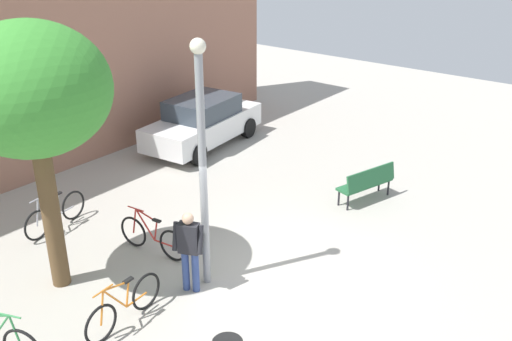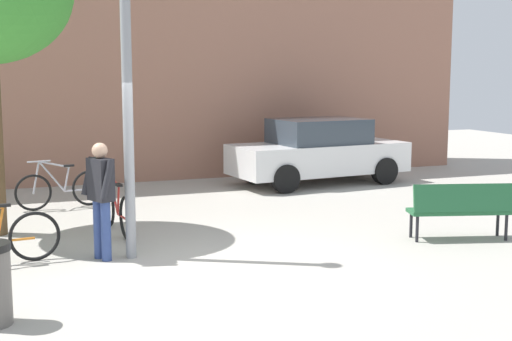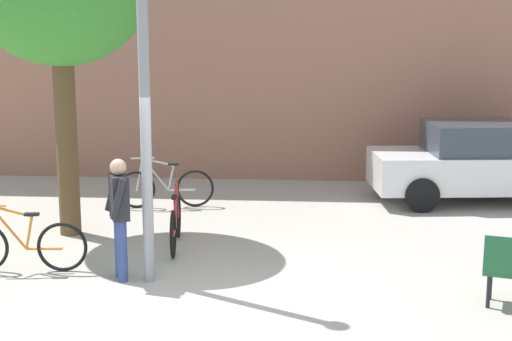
# 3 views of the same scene
# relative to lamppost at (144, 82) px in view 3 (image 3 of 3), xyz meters

# --- Properties ---
(ground_plane) EXTENTS (36.00, 36.00, 0.00)m
(ground_plane) POSITION_rel_lamppost_xyz_m (0.92, -0.91, -2.70)
(ground_plane) COLOR #A8A399
(building_facade) EXTENTS (18.83, 2.00, 6.93)m
(building_facade) POSITION_rel_lamppost_xyz_m (0.92, 7.88, 0.77)
(building_facade) COLOR #9E6B56
(building_facade) RESTS_ON ground_plane
(lamppost) EXTENTS (0.28, 0.28, 4.79)m
(lamppost) POSITION_rel_lamppost_xyz_m (0.00, 0.00, 0.00)
(lamppost) COLOR gray
(lamppost) RESTS_ON ground_plane
(person_by_lamppost) EXTENTS (0.45, 0.63, 1.67)m
(person_by_lamppost) POSITION_rel_lamppost_xyz_m (-0.40, 0.04, -1.73)
(person_by_lamppost) COLOR #334784
(person_by_lamppost) RESTS_ON ground_plane
(bicycle_silver) EXTENTS (1.79, 0.36, 0.97)m
(bicycle_silver) POSITION_rel_lamppost_xyz_m (-0.60, 4.15, -2.32)
(bicycle_silver) COLOR black
(bicycle_silver) RESTS_ON ground_plane
(bicycle_orange) EXTENTS (1.81, 0.22, 0.97)m
(bicycle_orange) POSITION_rel_lamppost_xyz_m (-1.86, 0.25, -2.32)
(bicycle_orange) COLOR black
(bicycle_orange) RESTS_ON ground_plane
(bicycle_red) EXTENTS (0.25, 1.80, 0.97)m
(bicycle_red) POSITION_rel_lamppost_xyz_m (0.06, 1.62, -2.32)
(bicycle_red) COLOR black
(bicycle_red) RESTS_ON ground_plane
(parked_car_white) EXTENTS (4.36, 2.18, 1.55)m
(parked_car_white) POSITION_rel_lamppost_xyz_m (5.43, 5.15, -1.92)
(parked_car_white) COLOR silver
(parked_car_white) RESTS_ON ground_plane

